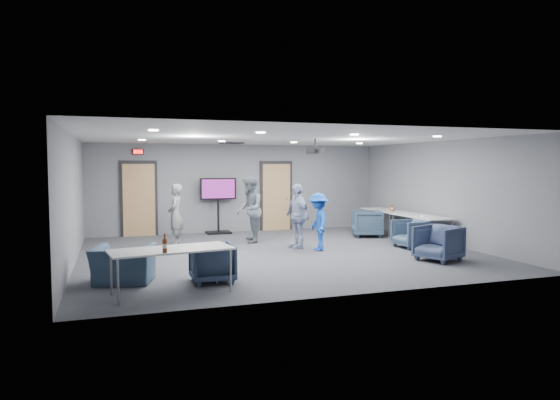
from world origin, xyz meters
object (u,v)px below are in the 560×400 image
object	(u,v)px
person_c	(297,216)
table_front_left	(171,251)
person_a	(175,215)
table_right_a	(384,211)
chair_front_b	(123,265)
projector	(315,151)
bottle_front	(165,246)
bottle_right	(392,208)
chair_right_b	(411,234)
tv_stand	(218,202)
table_right_b	(421,217)
chair_front_a	(212,262)
person_d	(318,222)
person_b	(249,210)
chair_right_c	(438,243)
chair_right_a	(367,223)

from	to	relation	value
person_c	table_front_left	distance (m)	4.95
person_a	table_right_a	xyz separation A→B (m)	(6.21, 0.24, -0.11)
chair_front_b	projector	size ratio (longest dim) A/B	2.43
table_right_a	projector	world-z (taller)	projector
bottle_front	bottle_right	size ratio (longest dim) A/B	1.21
chair_right_b	tv_stand	size ratio (longest dim) A/B	0.46
table_right_b	chair_front_a	bearing A→B (deg)	113.11
tv_stand	bottle_front	bearing A→B (deg)	-107.78
person_c	person_d	world-z (taller)	person_c
tv_stand	person_a	bearing A→B (deg)	-128.35
table_right_a	tv_stand	bearing A→B (deg)	70.64
bottle_right	projector	size ratio (longest dim) A/B	0.60
person_c	table_front_left	size ratio (longest dim) A/B	0.79
chair_front_b	person_a	bearing A→B (deg)	-93.18
tv_stand	table_front_left	bearing A→B (deg)	-107.58
projector	person_b	bearing A→B (deg)	99.75
chair_front_b	table_right_a	world-z (taller)	table_right_a
person_d	tv_stand	xyz separation A→B (m)	(-1.68, 3.74, 0.25)
chair_front_a	tv_stand	distance (m)	6.33
person_b	bottle_front	size ratio (longest dim) A/B	5.95
chair_right_c	table_right_a	distance (m)	4.27
chair_front_b	projector	world-z (taller)	projector
person_d	bottle_front	size ratio (longest dim) A/B	4.71
chair_right_a	table_front_left	distance (m)	7.72
chair_right_b	bottle_right	xyz separation A→B (m)	(0.61, 1.93, 0.47)
person_c	table_front_left	xyz separation A→B (m)	(-3.47, -3.52, -0.11)
person_c	chair_front_a	size ratio (longest dim) A/B	2.11
chair_right_b	table_right_a	bearing A→B (deg)	161.93
chair_front_a	bottle_front	bearing A→B (deg)	46.80
chair_front_a	person_d	bearing A→B (deg)	-140.92
table_right_b	bottle_right	xyz separation A→B (m)	(-0.04, 1.38, 0.13)
chair_right_c	chair_front_b	world-z (taller)	chair_right_c
chair_front_a	bottle_right	distance (m)	7.24
chair_front_b	bottle_front	xyz separation A→B (m)	(0.59, -1.34, 0.52)
chair_right_b	projector	xyz separation A→B (m)	(-2.51, 0.25, 2.05)
table_right_a	person_d	bearing A→B (deg)	124.56
person_c	chair_right_b	distance (m)	2.90
person_d	projector	distance (m)	1.71
tv_stand	chair_right_a	bearing A→B (deg)	-26.96
chair_right_a	bottle_front	bearing A→B (deg)	-30.90
table_front_left	bottle_right	xyz separation A→B (m)	(6.81, 4.57, 0.13)
chair_right_a	table_front_left	size ratio (longest dim) A/B	0.41
person_d	tv_stand	world-z (taller)	tv_stand
table_front_left	table_right_a	bearing A→B (deg)	28.03
projector	table_front_left	bearing A→B (deg)	-162.83
projector	table_right_b	bearing A→B (deg)	-15.48
chair_right_a	table_right_b	distance (m)	1.76
tv_stand	projector	size ratio (longest dim) A/B	4.09
projector	person_c	bearing A→B (deg)	87.61
person_a	projector	size ratio (longest dim) A/B	3.86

